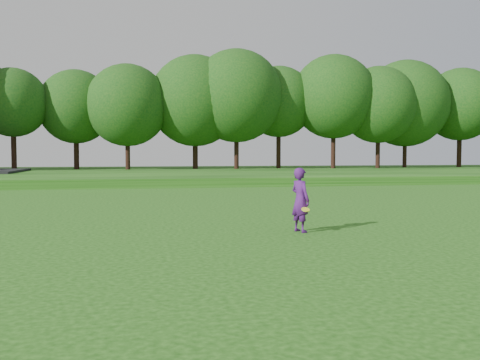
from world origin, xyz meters
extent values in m
plane|color=#15430C|center=(0.00, 0.00, 0.00)|extent=(140.00, 140.00, 0.00)
cube|color=#15430C|center=(0.00, 34.00, 0.30)|extent=(130.00, 30.00, 0.60)
cube|color=gray|center=(0.00, 20.00, 0.02)|extent=(130.00, 1.60, 0.04)
imported|color=#4A1665|center=(2.42, -0.49, 0.92)|extent=(0.67, 0.80, 1.85)
cylinder|color=yellow|center=(2.47, -0.84, 0.68)|extent=(0.24, 0.22, 0.12)
camera|label=1|loc=(-2.12, -15.15, 2.30)|focal=40.00mm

